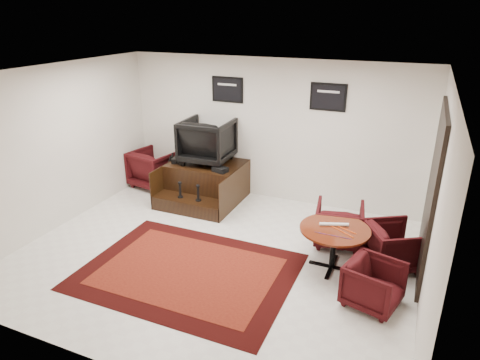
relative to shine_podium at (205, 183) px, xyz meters
name	(u,v)px	position (x,y,z in m)	size (l,w,h in m)	color
ground	(215,254)	(1.13, -1.86, -0.35)	(6.00, 6.00, 0.00)	white
room_shell	(242,148)	(1.54, -1.74, 1.44)	(6.02, 5.02, 2.81)	silver
area_rug	(188,271)	(0.98, -2.44, -0.34)	(3.06, 2.30, 0.01)	black
shine_podium	(205,183)	(0.00, 0.00, 0.00)	(1.46, 1.51, 0.75)	black
shine_chair	(207,139)	(0.00, 0.15, 0.89)	(0.94, 0.88, 0.97)	black
shoes_pair	(179,160)	(-0.53, -0.10, 0.46)	(0.27, 0.31, 0.10)	black
polish_kit	(220,169)	(0.47, -0.26, 0.45)	(0.27, 0.19, 0.09)	black
umbrella_black	(166,174)	(-0.86, -0.08, 0.10)	(0.33, 0.12, 0.89)	black
umbrella_hooked	(168,172)	(-0.86, -0.01, 0.12)	(0.35, 0.13, 0.94)	black
armchair_side	(154,167)	(-1.35, 0.20, 0.10)	(0.87, 0.81, 0.89)	black
meeting_table	(334,233)	(2.91, -1.50, 0.23)	(1.02, 1.02, 0.67)	#4F1C0B
table_chair_back	(339,222)	(2.84, -0.73, 0.04)	(0.75, 0.70, 0.77)	black
table_chair_window	(394,244)	(3.72, -1.09, 0.03)	(0.73, 0.68, 0.75)	black
table_chair_corner	(374,282)	(3.57, -2.15, -0.01)	(0.66, 0.62, 0.68)	black
paper_roll	(334,224)	(2.88, -1.43, 0.34)	(0.05, 0.05, 0.42)	white
table_clutter	(340,231)	(2.99, -1.58, 0.32)	(0.56, 0.38, 0.01)	#F34A0D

